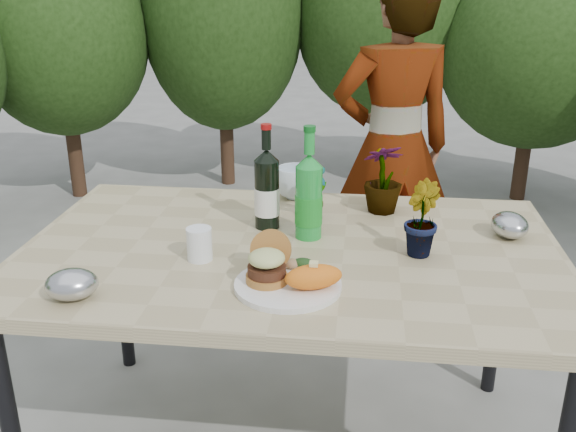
# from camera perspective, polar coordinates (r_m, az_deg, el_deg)

# --- Properties ---
(patio_table) EXTENTS (1.60, 1.00, 0.75)m
(patio_table) POSITION_cam_1_polar(r_m,az_deg,el_deg) (1.94, 0.28, -4.32)
(patio_table) COLOR tan
(patio_table) RESTS_ON ground
(shrub_hedge) EXTENTS (6.85, 5.00, 2.00)m
(shrub_hedge) POSITION_cam_1_polar(r_m,az_deg,el_deg) (3.35, 4.01, 13.45)
(shrub_hedge) COLOR #382316
(shrub_hedge) RESTS_ON ground
(dinner_plate) EXTENTS (0.28, 0.28, 0.01)m
(dinner_plate) POSITION_cam_1_polar(r_m,az_deg,el_deg) (1.67, -0.01, -6.17)
(dinner_plate) COLOR white
(dinner_plate) RESTS_ON patio_table
(burger_stack) EXTENTS (0.11, 0.16, 0.11)m
(burger_stack) POSITION_cam_1_polar(r_m,az_deg,el_deg) (1.67, -1.81, -4.16)
(burger_stack) COLOR #B7722D
(burger_stack) RESTS_ON dinner_plate
(sweet_potato) EXTENTS (0.17, 0.12, 0.06)m
(sweet_potato) POSITION_cam_1_polar(r_m,az_deg,el_deg) (1.63, 2.29, -5.42)
(sweet_potato) COLOR orange
(sweet_potato) RESTS_ON dinner_plate
(grilled_veg) EXTENTS (0.08, 0.05, 0.03)m
(grilled_veg) POSITION_cam_1_polar(r_m,az_deg,el_deg) (1.75, 0.92, -4.22)
(grilled_veg) COLOR olive
(grilled_veg) RESTS_ON dinner_plate
(wine_bottle) EXTENTS (0.08, 0.08, 0.34)m
(wine_bottle) POSITION_cam_1_polar(r_m,az_deg,el_deg) (2.01, -1.89, 2.29)
(wine_bottle) COLOR black
(wine_bottle) RESTS_ON patio_table
(sparkling_water) EXTENTS (0.08, 0.08, 0.35)m
(sparkling_water) POSITION_cam_1_polar(r_m,az_deg,el_deg) (1.94, 1.86, 1.63)
(sparkling_water) COLOR #1A9232
(sparkling_water) RESTS_ON patio_table
(plastic_cup) EXTENTS (0.07, 0.07, 0.09)m
(plastic_cup) POSITION_cam_1_polar(r_m,az_deg,el_deg) (1.83, -7.88, -2.48)
(plastic_cup) COLOR white
(plastic_cup) RESTS_ON patio_table
(seedling_left) EXTENTS (0.12, 0.12, 0.20)m
(seedling_left) POSITION_cam_1_polar(r_m,az_deg,el_deg) (2.10, 2.30, 2.35)
(seedling_left) COLOR #28581E
(seedling_left) RESTS_ON patio_table
(seedling_mid) EXTENTS (0.12, 0.13, 0.22)m
(seedling_mid) POSITION_cam_1_polar(r_m,az_deg,el_deg) (1.87, 11.66, -0.22)
(seedling_mid) COLOR #28561D
(seedling_mid) RESTS_ON patio_table
(seedling_right) EXTENTS (0.17, 0.17, 0.24)m
(seedling_right) POSITION_cam_1_polar(r_m,az_deg,el_deg) (2.17, 8.48, 3.33)
(seedling_right) COLOR #29551D
(seedling_right) RESTS_ON patio_table
(blue_bowl) EXTENTS (0.16, 0.16, 0.11)m
(blue_bowl) POSITION_cam_1_polar(r_m,az_deg,el_deg) (2.30, 0.66, 2.98)
(blue_bowl) COLOR silver
(blue_bowl) RESTS_ON patio_table
(foil_packet_left) EXTENTS (0.15, 0.14, 0.08)m
(foil_packet_left) POSITION_cam_1_polar(r_m,az_deg,el_deg) (1.70, -18.68, -5.77)
(foil_packet_left) COLOR #B0B1B7
(foil_packet_left) RESTS_ON patio_table
(foil_packet_right) EXTENTS (0.14, 0.15, 0.08)m
(foil_packet_right) POSITION_cam_1_polar(r_m,az_deg,el_deg) (2.08, 19.10, -0.75)
(foil_packet_right) COLOR #AEB0B5
(foil_packet_right) RESTS_ON patio_table
(person) EXTENTS (0.64, 0.52, 1.53)m
(person) POSITION_cam_1_polar(r_m,az_deg,el_deg) (2.94, 9.27, 5.98)
(person) COLOR #9C6D4E
(person) RESTS_ON ground
(terracotta_pot) EXTENTS (0.17, 0.17, 0.14)m
(terracotta_pot) POSITION_cam_1_polar(r_m,az_deg,el_deg) (4.28, -15.13, 0.62)
(terracotta_pot) COLOR #AC4C2C
(terracotta_pot) RESTS_ON ground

